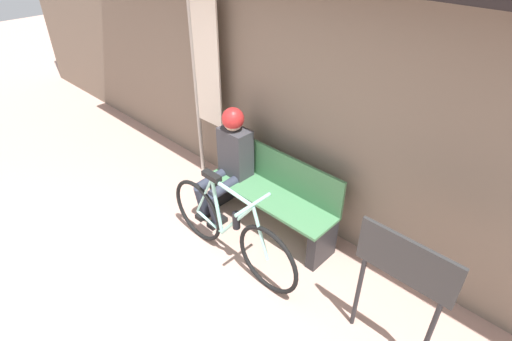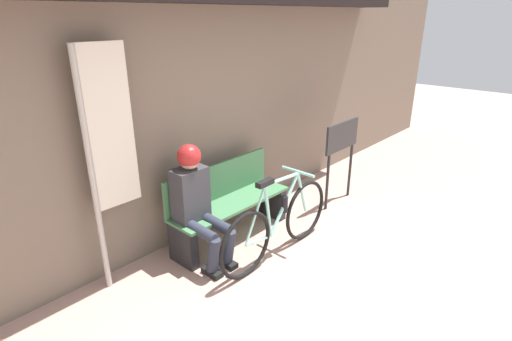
{
  "view_description": "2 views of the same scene",
  "coord_description": "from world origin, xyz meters",
  "px_view_note": "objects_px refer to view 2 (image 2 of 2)",
  "views": [
    {
      "loc": [
        2.22,
        -0.01,
        2.87
      ],
      "look_at": [
        0.18,
        2.1,
        0.94
      ],
      "focal_mm": 28.0,
      "sensor_mm": 36.0,
      "label": 1
    },
    {
      "loc": [
        -2.67,
        -0.4,
        2.35
      ],
      "look_at": [
        0.0,
        2.02,
        0.93
      ],
      "focal_mm": 28.0,
      "sensor_mm": 36.0,
      "label": 2
    }
  ],
  "objects_px": {
    "person_seated": "(196,197)",
    "signboard": "(342,144)",
    "park_bench_near": "(229,205)",
    "bicycle": "(278,223)",
    "banner_pole": "(105,145)"
  },
  "relations": [
    {
      "from": "person_seated",
      "to": "signboard",
      "type": "xyz_separation_m",
      "value": [
        2.11,
        -0.34,
        0.11
      ]
    },
    {
      "from": "park_bench_near",
      "to": "signboard",
      "type": "bearing_deg",
      "value": -15.74
    },
    {
      "from": "park_bench_near",
      "to": "bicycle",
      "type": "bearing_deg",
      "value": -84.73
    },
    {
      "from": "park_bench_near",
      "to": "banner_pole",
      "type": "height_order",
      "value": "banner_pole"
    },
    {
      "from": "banner_pole",
      "to": "signboard",
      "type": "height_order",
      "value": "banner_pole"
    },
    {
      "from": "bicycle",
      "to": "banner_pole",
      "type": "xyz_separation_m",
      "value": [
        -1.28,
        0.84,
        0.96
      ]
    },
    {
      "from": "banner_pole",
      "to": "park_bench_near",
      "type": "bearing_deg",
      "value": -8.59
    },
    {
      "from": "bicycle",
      "to": "park_bench_near",
      "type": "bearing_deg",
      "value": 95.27
    },
    {
      "from": "person_seated",
      "to": "banner_pole",
      "type": "bearing_deg",
      "value": 157.39
    },
    {
      "from": "banner_pole",
      "to": "bicycle",
      "type": "bearing_deg",
      "value": -33.18
    },
    {
      "from": "person_seated",
      "to": "signboard",
      "type": "distance_m",
      "value": 2.14
    },
    {
      "from": "person_seated",
      "to": "signboard",
      "type": "bearing_deg",
      "value": -9.16
    },
    {
      "from": "park_bench_near",
      "to": "person_seated",
      "type": "distance_m",
      "value": 0.62
    },
    {
      "from": "signboard",
      "to": "person_seated",
      "type": "bearing_deg",
      "value": 170.84
    },
    {
      "from": "person_seated",
      "to": "signboard",
      "type": "relative_size",
      "value": 1.11
    }
  ]
}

